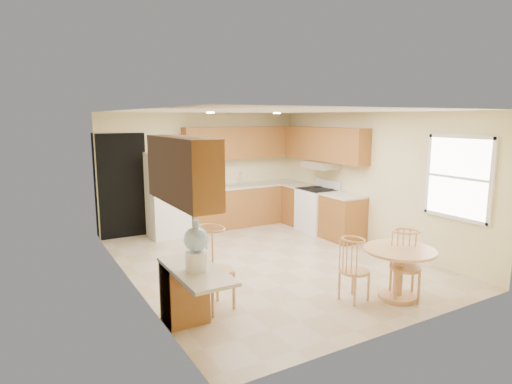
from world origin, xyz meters
TOP-DOWN VIEW (x-y plane):
  - floor at (0.00, 0.00)m, footprint 5.50×5.50m
  - ceiling at (0.00, 0.00)m, footprint 4.50×5.50m
  - wall_back at (0.00, 2.75)m, footprint 4.50×0.02m
  - wall_front at (0.00, -2.75)m, footprint 4.50×0.02m
  - wall_left at (-2.25, 0.00)m, footprint 0.02×5.50m
  - wall_right at (2.25, 0.00)m, footprint 0.02×5.50m
  - doorway at (-1.75, 2.73)m, footprint 0.90×0.02m
  - base_cab_back at (0.88, 2.45)m, footprint 2.75×0.60m
  - counter_back at (0.88, 2.45)m, footprint 2.75×0.63m
  - base_cab_right_a at (1.95, 1.85)m, footprint 0.60×0.59m
  - counter_right_a at (1.95, 1.85)m, footprint 0.63×0.59m
  - base_cab_right_b at (1.95, 0.40)m, footprint 0.60×0.80m
  - counter_right_b at (1.95, 0.40)m, footprint 0.63×0.80m
  - upper_cab_back at (0.88, 2.58)m, footprint 2.75×0.33m
  - upper_cab_right at (2.08, 1.21)m, footprint 0.33×2.42m
  - upper_cab_left at (-2.08, -1.60)m, footprint 0.33×1.40m
  - sink at (0.85, 2.45)m, footprint 0.78×0.44m
  - range_hood at (2.00, 1.18)m, footprint 0.50×0.76m
  - desk_pedestal at (-2.00, -1.32)m, footprint 0.48×0.42m
  - desk_top at (-2.00, -1.70)m, footprint 0.50×1.20m
  - window at (2.23, -1.85)m, footprint 0.06×1.12m
  - can_light_a at (-0.50, 1.20)m, footprint 0.14×0.14m
  - can_light_b at (0.90, 1.20)m, footprint 0.14×0.14m
  - refrigerator at (-0.95, 2.40)m, footprint 0.75×0.73m
  - stove at (1.92, 1.18)m, footprint 0.65×0.76m
  - dining_table at (0.70, -2.13)m, footprint 0.93×0.93m
  - chair_table_a at (0.15, -1.96)m, footprint 0.37×0.48m
  - chair_table_b at (0.75, -2.29)m, footprint 0.41×0.48m
  - chair_desk at (-1.55, -1.30)m, footprint 0.47×0.61m
  - water_crock at (-2.00, -1.73)m, footprint 0.27×0.27m

SIDE VIEW (x-z plane):
  - floor at x=0.00m, z-range 0.00..0.00m
  - desk_pedestal at x=-2.00m, z-range 0.00..0.72m
  - base_cab_back at x=0.88m, z-range 0.00..0.87m
  - base_cab_right_a at x=1.95m, z-range 0.00..0.87m
  - base_cab_right_b at x=1.95m, z-range 0.00..0.87m
  - dining_table at x=0.70m, z-range 0.11..0.80m
  - stove at x=1.92m, z-range -0.08..1.01m
  - chair_table_a at x=0.15m, z-range 0.09..0.94m
  - chair_table_b at x=0.75m, z-range 0.10..1.03m
  - chair_desk at x=-1.55m, z-range 0.12..1.18m
  - desk_top at x=-2.00m, z-range 0.73..0.77m
  - refrigerator at x=-0.95m, z-range 0.00..1.71m
  - counter_back at x=0.88m, z-range 0.87..0.91m
  - counter_right_a at x=1.95m, z-range 0.87..0.91m
  - counter_right_b at x=1.95m, z-range 0.87..0.91m
  - sink at x=0.85m, z-range 0.91..0.92m
  - water_crock at x=-2.00m, z-range 0.74..1.30m
  - doorway at x=-1.75m, z-range 0.00..2.10m
  - wall_back at x=0.00m, z-range 0.00..2.50m
  - wall_front at x=0.00m, z-range 0.00..2.50m
  - wall_left at x=-2.25m, z-range 0.00..2.50m
  - wall_right at x=2.25m, z-range 0.00..2.50m
  - range_hood at x=2.00m, z-range 1.35..1.49m
  - window at x=2.23m, z-range 0.85..2.15m
  - upper_cab_back at x=0.88m, z-range 1.50..2.20m
  - upper_cab_right at x=2.08m, z-range 1.50..2.20m
  - upper_cab_left at x=-2.08m, z-range 1.50..2.20m
  - can_light_a at x=-0.50m, z-range 2.48..2.49m
  - can_light_b at x=0.90m, z-range 2.48..2.49m
  - ceiling at x=0.00m, z-range 2.49..2.51m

